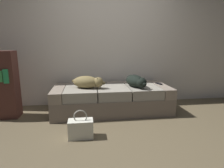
% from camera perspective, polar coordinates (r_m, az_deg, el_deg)
% --- Properties ---
extents(ground_plane, '(10.00, 10.00, 0.00)m').
position_cam_1_polar(ground_plane, '(2.51, 3.41, -16.63)').
color(ground_plane, brown).
extents(back_wall, '(6.40, 0.10, 2.80)m').
position_cam_1_polar(back_wall, '(3.87, -1.31, 14.87)').
color(back_wall, beige).
rests_on(back_wall, ground).
extents(couch, '(2.05, 0.90, 0.47)m').
position_cam_1_polar(couch, '(3.43, -0.12, -4.48)').
color(couch, '#706357').
rests_on(couch, ground).
extents(dog_tan, '(0.59, 0.40, 0.21)m').
position_cam_1_polar(dog_tan, '(3.23, -7.23, 0.60)').
color(dog_tan, olive).
rests_on(dog_tan, couch).
extents(dog_dark, '(0.38, 0.59, 0.21)m').
position_cam_1_polar(dog_dark, '(3.31, 7.26, 0.87)').
color(dog_dark, black).
rests_on(dog_dark, couch).
extents(tv_remote, '(0.09, 0.16, 0.02)m').
position_cam_1_polar(tv_remote, '(3.64, 14.00, 0.11)').
color(tv_remote, black).
rests_on(tv_remote, couch).
extents(handbag, '(0.32, 0.18, 0.38)m').
position_cam_1_polar(handbag, '(2.55, -9.42, -13.10)').
color(handbag, silver).
rests_on(handbag, ground).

